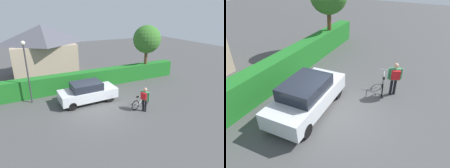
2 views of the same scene
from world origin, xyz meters
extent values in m
plane|color=#484848|center=(0.00, 0.00, 0.00)|extent=(60.00, 60.00, 0.00)
cube|color=#1E6E23|center=(0.00, 4.16, 0.73)|extent=(18.66, 0.90, 1.46)
cube|color=silver|center=(-0.34, 1.48, 0.63)|extent=(4.14, 1.83, 0.70)
cube|color=#1E232D|center=(-0.44, 1.48, 1.25)|extent=(2.14, 1.57, 0.54)
cylinder|color=black|center=(1.03, 2.29, 0.28)|extent=(0.57, 0.20, 0.57)
cylinder|color=black|center=(1.07, 0.75, 0.28)|extent=(0.57, 0.20, 0.57)
cylinder|color=black|center=(-1.75, 2.22, 0.28)|extent=(0.57, 0.20, 0.57)
cylinder|color=black|center=(-1.71, 0.68, 0.28)|extent=(0.57, 0.20, 0.57)
torus|color=black|center=(3.01, -0.91, 0.35)|extent=(0.69, 0.20, 0.70)
torus|color=black|center=(2.07, -1.12, 0.35)|extent=(0.69, 0.20, 0.70)
cylinder|color=silver|center=(2.72, -0.97, 0.64)|extent=(0.61, 0.17, 0.64)
cylinder|color=silver|center=(2.33, -1.06, 0.61)|extent=(0.22, 0.08, 0.57)
cylinder|color=silver|center=(2.60, -1.00, 0.88)|extent=(0.72, 0.19, 0.08)
cylinder|color=silver|center=(2.25, -1.08, 0.34)|extent=(0.37, 0.12, 0.05)
cylinder|color=silver|center=(3.01, -0.91, 0.65)|extent=(0.04, 0.04, 0.60)
cube|color=black|center=(2.24, -1.08, 0.91)|extent=(0.24, 0.15, 0.06)
cylinder|color=silver|center=(3.01, -0.91, 0.98)|extent=(0.14, 0.49, 0.03)
cylinder|color=black|center=(2.48, -1.44, 0.41)|extent=(0.13, 0.13, 0.82)
cylinder|color=black|center=(2.54, -1.59, 0.41)|extent=(0.13, 0.13, 0.82)
cube|color=#3F8C59|center=(2.51, -1.51, 1.12)|extent=(0.38, 0.52, 0.58)
sphere|color=tan|center=(2.51, -1.51, 1.55)|extent=(0.22, 0.22, 0.22)
cylinder|color=#3F8C59|center=(2.39, -1.25, 1.13)|extent=(0.09, 0.09, 0.55)
cylinder|color=#3F8C59|center=(2.63, -1.78, 1.13)|extent=(0.09, 0.09, 0.55)
cube|color=red|center=(2.36, -1.58, 1.15)|extent=(0.30, 0.42, 0.44)
cylinder|color=brown|center=(6.42, 4.04, 1.52)|extent=(0.29, 0.29, 3.03)
camera|label=1|loc=(-4.45, -10.90, 6.29)|focal=31.24mm
camera|label=2|loc=(-6.06, -2.74, 5.58)|focal=32.17mm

